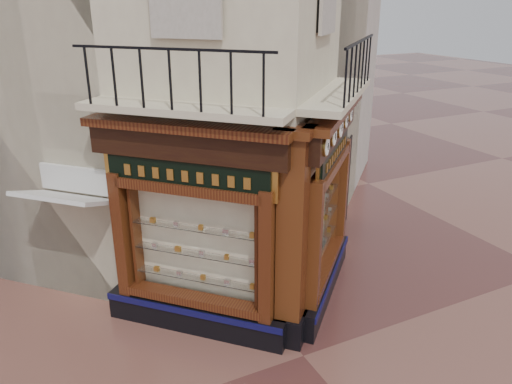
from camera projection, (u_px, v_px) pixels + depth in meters
ground at (303, 356)px, 8.71m from camera, size 80.00×80.00×0.00m
neighbour_left at (56, 13)px, 12.94m from camera, size 11.31×11.31×11.00m
neighbour_right at (231, 11)px, 14.97m from camera, size 11.31×11.31×11.00m
shopfront_left at (192, 234)px, 8.73m from camera, size 2.86×2.86×3.98m
shopfront_right at (326, 207)px, 9.89m from camera, size 2.86×2.86×3.98m
corner_pilaster at (292, 245)px, 8.43m from camera, size 0.85×0.85×3.98m
balcony at (266, 101)px, 8.43m from camera, size 5.94×2.97×1.03m
clock_a at (326, 146)px, 8.00m from camera, size 0.28×0.28×0.34m
clock_b at (333, 136)px, 8.57m from camera, size 0.29×0.29×0.36m
clock_c at (340, 128)px, 9.15m from camera, size 0.31×0.31×0.39m
clock_d at (346, 120)px, 9.69m from camera, size 0.25×0.25×0.31m
clock_e at (350, 114)px, 10.21m from camera, size 0.25×0.25×0.31m
awning at (81, 312)px, 9.94m from camera, size 1.86×1.86×0.39m
signboard_left at (187, 175)px, 8.26m from camera, size 2.28×2.28×0.61m
signboard_right at (334, 153)px, 9.46m from camera, size 1.97×1.97×0.53m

